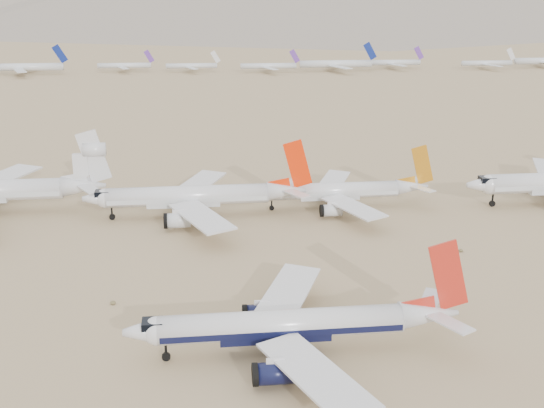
# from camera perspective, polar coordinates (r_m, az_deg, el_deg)

# --- Properties ---
(ground) EXTENTS (7000.00, 7000.00, 0.00)m
(ground) POSITION_cam_1_polar(r_m,az_deg,el_deg) (108.62, 2.43, -10.90)
(ground) COLOR #897050
(ground) RESTS_ON ground
(main_airliner) EXTENTS (48.35, 47.23, 17.06)m
(main_airliner) POSITION_cam_1_polar(r_m,az_deg,el_deg) (101.62, 2.06, -10.04)
(main_airliner) COLOR silver
(main_airliner) RESTS_ON ground
(row2_gold_tail) EXTENTS (43.16, 42.21, 15.37)m
(row2_gold_tail) POSITION_cam_1_polar(r_m,az_deg,el_deg) (167.30, 5.76, 1.09)
(row2_gold_tail) COLOR silver
(row2_gold_tail) RESTS_ON ground
(row2_orange_tail) EXTENTS (50.69, 49.59, 18.08)m
(row2_orange_tail) POSITION_cam_1_polar(r_m,az_deg,el_deg) (160.71, -6.26, 0.66)
(row2_orange_tail) COLOR silver
(row2_orange_tail) RESTS_ON ground
(distant_storage_row) EXTENTS (625.26, 62.70, 15.92)m
(distant_storage_row) POSITION_cam_1_polar(r_m,az_deg,el_deg) (444.95, 1.45, 11.65)
(distant_storage_row) COLOR silver
(distant_storage_row) RESTS_ON ground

